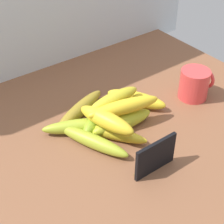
{
  "coord_description": "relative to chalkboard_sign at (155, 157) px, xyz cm",
  "views": [
    {
      "loc": [
        -36.92,
        -55.73,
        62.46
      ],
      "look_at": [
        4.81,
        0.68,
        8.0
      ],
      "focal_mm": 56.61,
      "sensor_mm": 36.0,
      "label": 1
    }
  ],
  "objects": [
    {
      "name": "counter_top",
      "position": [
        -3.62,
        16.94,
        -5.36
      ],
      "size": [
        110.0,
        76.0,
        3.0
      ],
      "primitive_type": "cube",
      "color": "brown",
      "rests_on": "ground"
    },
    {
      "name": "chalkboard_sign",
      "position": [
        0.0,
        0.0,
        0.0
      ],
      "size": [
        11.0,
        1.8,
        8.4
      ],
      "color": "black",
      "rests_on": "counter_top"
    },
    {
      "name": "coffee_mug",
      "position": [
        28.4,
        14.86,
        0.47
      ],
      "size": [
        9.83,
        8.33,
        8.66
      ],
      "color": "#E44040",
      "rests_on": "counter_top"
    },
    {
      "name": "banana_0",
      "position": [
        -0.27,
        21.07,
        -1.67
      ],
      "size": [
        16.26,
        11.48,
        4.38
      ],
      "primitive_type": "ellipsoid",
      "rotation": [
        0.0,
        0.0,
        0.49
      ],
      "color": "#8AAD28",
      "rests_on": "counter_top"
    },
    {
      "name": "banana_1",
      "position": [
        12.22,
        21.31,
        -1.71
      ],
      "size": [
        12.52,
        16.83,
        4.29
      ],
      "primitive_type": "ellipsoid",
      "rotation": [
        0.0,
        0.0,
        5.26
      ],
      "color": "yellow",
      "rests_on": "counter_top"
    },
    {
      "name": "banana_2",
      "position": [
        2.96,
        15.64,
        -1.69
      ],
      "size": [
        17.57,
        6.01,
        4.34
      ],
      "primitive_type": "ellipsoid",
      "rotation": [
        0.0,
        0.0,
        3.04
      ],
      "color": "gold",
      "rests_on": "counter_top"
    },
    {
      "name": "banana_3",
      "position": [
        4.26,
        20.58,
        -1.69
      ],
      "size": [
        16.54,
        7.29,
        4.34
      ],
      "primitive_type": "ellipsoid",
      "rotation": [
        0.0,
        0.0,
        3.33
      ],
      "color": "#BA871A",
      "rests_on": "counter_top"
    },
    {
      "name": "banana_4",
      "position": [
        -1.61,
        14.75,
        -2.19
      ],
      "size": [
        13.35,
        18.06,
        3.33
      ],
      "primitive_type": "ellipsoid",
      "rotation": [
        0.0,
        0.0,
        5.29
      ],
      "color": "gold",
      "rests_on": "counter_top"
    },
    {
      "name": "banana_5",
      "position": [
        -6.87,
        14.51,
        -2.09
      ],
      "size": [
        10.71,
        19.59,
        3.53
      ],
      "primitive_type": "ellipsoid",
      "rotation": [
        0.0,
        0.0,
        1.96
      ],
      "color": "#9EAE2C",
      "rests_on": "counter_top"
    },
    {
      "name": "banana_6",
      "position": [
        -2.65,
        26.89,
        -1.99
      ],
      "size": [
        19.8,
        11.09,
        3.74
      ],
      "primitive_type": "ellipsoid",
      "rotation": [
        0.0,
        0.0,
        3.54
      ],
      "color": "olive",
      "rests_on": "counter_top"
    },
    {
      "name": "banana_7",
      "position": [
        -5.69,
        20.63,
        -1.99
      ],
      "size": [
        20.15,
        12.85,
        3.74
      ],
      "primitive_type": "ellipsoid",
      "rotation": [
        0.0,
        0.0,
        2.66
      ],
      "color": "#9FB12D",
      "rests_on": "counter_top"
    },
    {
      "name": "banana_8",
      "position": [
        -2.16,
        15.38,
        1.63
      ],
      "size": [
        8.59,
        16.6,
        4.3
      ],
      "primitive_type": "ellipsoid",
      "rotation": [
        0.0,
        0.0,
        4.99
      ],
      "color": "yellow",
      "rests_on": "banana_4"
    },
    {
      "name": "banana_9",
      "position": [
        3.85,
        16.22,
        2.4
      ],
      "size": [
        19.6,
        8.08,
        3.83
      ],
      "primitive_type": "ellipsoid",
      "rotation": [
        0.0,
        0.0,
        2.91
      ],
      "color": "yellow",
      "rests_on": "banana_2"
    },
    {
      "name": "banana_10",
      "position": [
        3.85,
        20.34,
        2.38
      ],
      "size": [
        15.84,
        4.7,
        3.78
      ],
      "primitive_type": "ellipsoid",
      "rotation": [
        0.0,
        0.0,
        3.2
      ],
      "color": "gold",
      "rests_on": "banana_3"
    }
  ]
}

